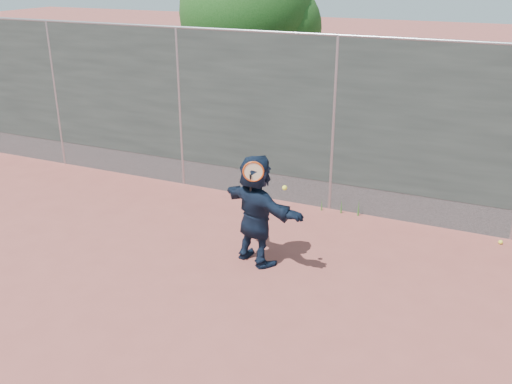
% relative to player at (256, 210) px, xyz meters
% --- Properties ---
extents(ground, '(80.00, 80.00, 0.00)m').
position_rel_player_xyz_m(ground, '(0.41, -1.20, -0.82)').
color(ground, '#9E4C42').
rests_on(ground, ground).
extents(player, '(1.59, 1.06, 1.64)m').
position_rel_player_xyz_m(player, '(0.00, 0.00, 0.00)').
color(player, '#121E32').
rests_on(player, ground).
extents(ball_ground, '(0.07, 0.07, 0.07)m').
position_rel_player_xyz_m(ball_ground, '(3.26, 2.04, -0.79)').
color(ball_ground, '#F9FA37').
rests_on(ball_ground, ground).
extents(fence, '(20.00, 0.06, 3.03)m').
position_rel_player_xyz_m(fence, '(0.41, 2.30, 0.76)').
color(fence, '#38423D').
rests_on(fence, ground).
extents(swing_action, '(0.61, 0.15, 0.51)m').
position_rel_player_xyz_m(swing_action, '(0.09, -0.19, 0.61)').
color(swing_action, '#C34312').
rests_on(swing_action, ground).
extents(tree_left, '(3.15, 3.00, 4.53)m').
position_rel_player_xyz_m(tree_left, '(-2.44, 5.35, 2.12)').
color(tree_left, '#382314').
rests_on(tree_left, ground).
extents(weed_clump, '(0.68, 0.07, 0.30)m').
position_rel_player_xyz_m(weed_clump, '(0.70, 2.18, -0.69)').
color(weed_clump, '#387226').
rests_on(weed_clump, ground).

